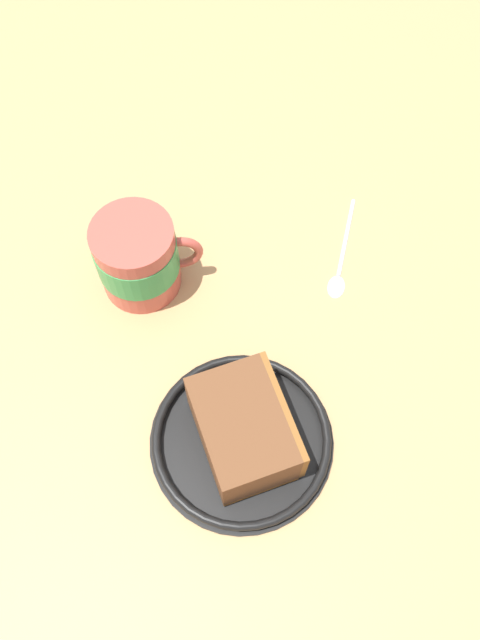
{
  "coord_description": "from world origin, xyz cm",
  "views": [
    {
      "loc": [
        -28.96,
        7.57,
        65.29
      ],
      "look_at": [
        0.31,
        -3.58,
        3.0
      ],
      "focal_mm": 37.06,
      "sensor_mm": 36.0,
      "label": 1
    }
  ],
  "objects_px": {
    "tea_mug": "(138,256)",
    "teaspoon": "(340,267)",
    "small_plate": "(242,439)",
    "cake_slice": "(244,429)"
  },
  "relations": [
    {
      "from": "tea_mug",
      "to": "teaspoon",
      "type": "bearing_deg",
      "value": -106.92
    },
    {
      "from": "small_plate",
      "to": "cake_slice",
      "type": "distance_m",
      "value": 0.03
    },
    {
      "from": "small_plate",
      "to": "cake_slice",
      "type": "height_order",
      "value": "cake_slice"
    },
    {
      "from": "small_plate",
      "to": "teaspoon",
      "type": "xyz_separation_m",
      "value": [
        0.15,
        -0.18,
        -0.01
      ]
    },
    {
      "from": "cake_slice",
      "to": "tea_mug",
      "type": "relative_size",
      "value": 1.0
    },
    {
      "from": "cake_slice",
      "to": "teaspoon",
      "type": "height_order",
      "value": "cake_slice"
    },
    {
      "from": "tea_mug",
      "to": "cake_slice",
      "type": "bearing_deg",
      "value": -169.69
    },
    {
      "from": "cake_slice",
      "to": "small_plate",
      "type": "bearing_deg",
      "value": 88.95
    },
    {
      "from": "cake_slice",
      "to": "teaspoon",
      "type": "distance_m",
      "value": 0.24
    },
    {
      "from": "cake_slice",
      "to": "teaspoon",
      "type": "bearing_deg",
      "value": -49.46
    }
  ]
}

